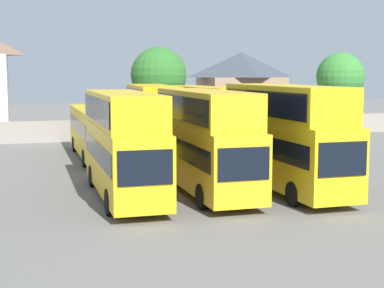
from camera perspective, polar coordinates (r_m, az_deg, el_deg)
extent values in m
plane|color=slate|center=(45.39, -5.34, -0.38)|extent=(140.00, 140.00, 0.00)
cube|color=gray|center=(50.91, -6.60, 1.42)|extent=(56.00, 0.50, 1.80)
cube|color=yellow|center=(27.19, -6.69, -1.39)|extent=(2.52, 10.16, 3.02)
cube|color=black|center=(22.18, -4.58, -2.33)|extent=(2.14, 0.10, 1.36)
cube|color=black|center=(27.14, -6.70, -0.64)|extent=(2.55, 9.35, 0.95)
cube|color=yellow|center=(27.20, -6.84, 3.42)|extent=(2.47, 9.65, 1.53)
cube|color=black|center=(27.20, -6.84, 3.42)|extent=(2.55, 9.15, 1.07)
cylinder|color=black|center=(24.60, -2.87, -5.37)|extent=(0.31, 1.10, 1.10)
cylinder|color=black|center=(24.21, -8.07, -5.64)|extent=(0.31, 1.10, 1.10)
cylinder|color=black|center=(30.64, -5.53, -2.92)|extent=(0.31, 1.10, 1.10)
cylinder|color=black|center=(30.33, -9.70, -3.10)|extent=(0.31, 1.10, 1.10)
cube|color=yellow|center=(28.05, 1.36, -1.15)|extent=(2.52, 10.02, 2.97)
cube|color=black|center=(23.30, 5.07, -1.96)|extent=(2.18, 0.09, 1.34)
cube|color=black|center=(28.00, 1.36, -0.42)|extent=(2.56, 9.22, 0.94)
cube|color=yellow|center=(28.05, 1.21, 3.58)|extent=(2.47, 9.52, 1.63)
cube|color=black|center=(28.05, 1.21, 3.58)|extent=(2.56, 9.02, 1.14)
cylinder|color=black|center=(25.77, 5.86, -4.83)|extent=(0.30, 1.10, 1.10)
cylinder|color=black|center=(25.02, 0.98, -5.15)|extent=(0.30, 1.10, 1.10)
cylinder|color=black|center=(31.51, 1.63, -2.62)|extent=(0.30, 1.10, 1.10)
cylinder|color=black|center=(30.90, -2.41, -2.81)|extent=(0.30, 1.10, 1.10)
cube|color=yellow|center=(29.02, 9.14, -0.77)|extent=(2.64, 10.34, 3.16)
cube|color=black|center=(24.48, 14.50, -1.45)|extent=(2.21, 0.11, 1.42)
cube|color=black|center=(28.97, 9.15, -0.03)|extent=(2.67, 9.51, 1.00)
cube|color=yellow|center=(29.02, 9.01, 4.03)|extent=(2.58, 9.82, 1.68)
cube|color=black|center=(29.02, 9.01, 4.03)|extent=(2.66, 9.31, 1.17)
cylinder|color=black|center=(27.03, 14.29, -4.45)|extent=(0.31, 1.10, 1.10)
cylinder|color=black|center=(25.92, 9.90, -4.83)|extent=(0.31, 1.10, 1.10)
cylinder|color=black|center=(32.56, 8.44, -2.38)|extent=(0.31, 1.10, 1.10)
cylinder|color=black|center=(31.65, 4.66, -2.60)|extent=(0.31, 1.10, 1.10)
cube|color=yellow|center=(40.27, -9.39, 1.28)|extent=(2.49, 11.97, 3.01)
cube|color=black|center=(34.31, -8.21, 0.93)|extent=(2.16, 0.09, 1.36)
cube|color=black|center=(40.23, -9.40, 1.80)|extent=(2.53, 11.02, 0.95)
cylinder|color=black|center=(36.93, -6.93, -1.24)|extent=(0.30, 1.10, 1.10)
cylinder|color=black|center=(36.64, -10.41, -1.37)|extent=(0.30, 1.10, 1.10)
cylinder|color=black|center=(44.21, -8.48, 0.09)|extent=(0.30, 1.10, 1.10)
cylinder|color=black|center=(43.97, -11.39, -0.01)|extent=(0.30, 1.10, 1.10)
cube|color=yellow|center=(41.02, -3.87, 1.45)|extent=(3.46, 11.47, 2.99)
cube|color=black|center=(35.41, -2.62, 1.16)|extent=(2.25, 0.26, 1.35)
cube|color=black|center=(40.99, -3.88, 1.95)|extent=(3.43, 10.57, 0.94)
cube|color=yellow|center=(41.15, -3.95, 4.66)|extent=(3.37, 10.90, 1.58)
cube|color=black|center=(41.15, -3.95, 4.66)|extent=(3.41, 10.34, 1.10)
cylinder|color=black|center=(37.93, -1.37, -0.97)|extent=(0.39, 1.12, 1.10)
cylinder|color=black|center=(37.58, -4.90, -1.07)|extent=(0.39, 1.12, 1.10)
cylinder|color=black|center=(44.78, -2.98, 0.25)|extent=(0.39, 1.12, 1.10)
cylinder|color=black|center=(44.48, -5.98, 0.17)|extent=(0.39, 1.12, 1.10)
cube|color=yellow|center=(42.12, 1.42, 1.63)|extent=(3.22, 11.50, 3.02)
cube|color=black|center=(36.89, 4.71, 1.40)|extent=(2.13, 0.23, 1.36)
cube|color=black|center=(42.09, 1.42, 2.12)|extent=(3.20, 10.59, 0.95)
cube|color=yellow|center=(42.24, 1.28, 4.65)|extent=(3.13, 10.93, 1.42)
cube|color=black|center=(42.24, 1.28, 4.65)|extent=(3.18, 10.37, 0.99)
cylinder|color=black|center=(39.51, 4.81, -0.68)|extent=(0.38, 1.12, 1.10)
cylinder|color=black|center=(38.62, 1.82, -0.83)|extent=(0.38, 1.12, 1.10)
cylinder|color=black|center=(45.92, 1.07, 0.42)|extent=(0.38, 1.12, 1.10)
cylinder|color=black|center=(45.16, -1.56, 0.31)|extent=(0.38, 1.12, 1.10)
cube|color=#9E7A60|center=(62.03, 4.80, 4.06)|extent=(8.00, 6.37, 5.30)
pyramid|color=#3D424C|center=(61.95, 4.84, 7.71)|extent=(8.40, 6.69, 2.59)
cylinder|color=brown|center=(55.81, 14.18, 2.83)|extent=(0.39, 0.39, 3.91)
sphere|color=#387F33|center=(55.68, 14.29, 6.41)|extent=(4.39, 4.39, 4.39)
cylinder|color=brown|center=(53.99, -3.25, 2.83)|extent=(0.36, 0.36, 3.78)
sphere|color=#2D6B28|center=(53.84, -3.28, 6.74)|extent=(5.12, 5.12, 5.12)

